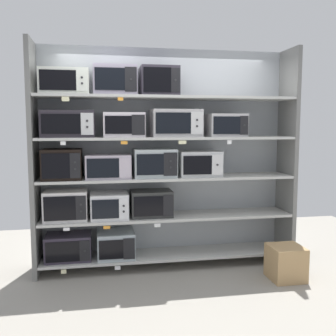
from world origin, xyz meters
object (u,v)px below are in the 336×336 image
microwave_10 (124,125)px  shipping_carton (286,263)px  microwave_6 (108,166)px  microwave_8 (198,163)px  microwave_13 (65,82)px  microwave_1 (116,244)px  microwave_14 (115,81)px  microwave_2 (66,205)px  microwave_4 (151,203)px  microwave_15 (159,82)px  microwave_7 (154,163)px  microwave_9 (68,124)px  microwave_11 (176,123)px  microwave_3 (109,205)px  microwave_5 (62,164)px  microwave_0 (69,247)px  microwave_12 (225,125)px

microwave_10 → shipping_carton: size_ratio=1.24×
microwave_6 → microwave_8: size_ratio=1.02×
microwave_13 → microwave_10: bearing=0.0°
microwave_1 → microwave_14: 1.88m
microwave_2 → microwave_6: microwave_6 is taller
microwave_10 → microwave_14: 0.50m
microwave_4 → microwave_15: bearing=-0.2°
microwave_6 → shipping_carton: bearing=-18.6°
microwave_8 → microwave_10: 0.99m
microwave_7 → microwave_9: (-0.96, -0.00, 0.45)m
microwave_1 → microwave_15: bearing=-0.1°
microwave_4 → microwave_14: bearing=180.0°
microwave_2 → microwave_11: (1.27, 0.00, 0.92)m
microwave_11 → microwave_15: bearing=-179.9°
microwave_7 → microwave_2: bearing=-180.0°
microwave_14 → microwave_2: bearing=-180.0°
microwave_3 → microwave_9: 1.03m
microwave_3 → microwave_5: (-0.51, -0.00, 0.49)m
microwave_1 → microwave_6: 0.92m
microwave_1 → microwave_2: 0.73m
microwave_8 → microwave_15: microwave_15 is taller
microwave_8 → microwave_13: bearing=-180.0°
microwave_6 → microwave_11: (0.79, 0.00, 0.49)m
microwave_4 → microwave_13: size_ratio=0.91×
microwave_2 → microwave_9: microwave_9 is taller
microwave_0 → microwave_10: 1.53m
microwave_7 → microwave_5: bearing=-180.0°
microwave_2 → microwave_10: microwave_10 is taller
microwave_1 → microwave_14: bearing=-0.1°
microwave_8 → microwave_12: microwave_12 is taller
microwave_1 → microwave_10: microwave_10 is taller
microwave_4 → microwave_13: bearing=-180.0°
microwave_0 → microwave_9: 1.40m
shipping_carton → microwave_12: bearing=128.4°
shipping_carton → microwave_3: bearing=161.3°
microwave_5 → microwave_8: 1.57m
microwave_10 → microwave_12: size_ratio=1.04×
microwave_2 → microwave_3: bearing=0.0°
microwave_1 → microwave_6: microwave_6 is taller
microwave_1 → microwave_13: microwave_13 is taller
microwave_0 → microwave_3: (0.47, 0.00, 0.47)m
microwave_2 → microwave_6: 0.65m
microwave_6 → microwave_15: (0.59, -0.00, 0.96)m
microwave_0 → shipping_carton: bearing=-15.1°
microwave_3 → microwave_10: bearing=0.1°
microwave_4 → shipping_carton: microwave_4 is taller
microwave_6 → microwave_8: 1.07m
microwave_12 → shipping_carton: bearing=-51.6°
microwave_10 → microwave_11: size_ratio=0.80×
microwave_4 → microwave_10: (-0.31, 0.00, 0.92)m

